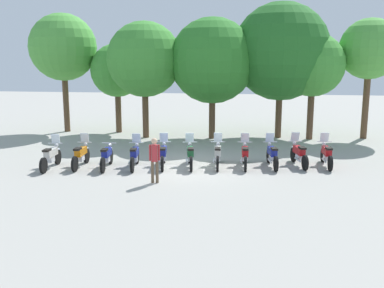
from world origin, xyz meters
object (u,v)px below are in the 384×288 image
(tree_0, at_px, (63,48))
(motorcycle_1, at_px, (81,155))
(motorcycle_3, at_px, (135,156))
(motorcycle_8, at_px, (272,155))
(motorcycle_2, at_px, (107,156))
(motorcycle_0, at_px, (51,156))
(tree_1, at_px, (117,71))
(tree_3, at_px, (213,61))
(tree_4, at_px, (281,52))
(motorcycle_9, at_px, (299,154))
(motorcycle_10, at_px, (326,154))
(person_0, at_px, (155,157))
(tree_5, at_px, (313,65))
(motorcycle_5, at_px, (190,155))
(tree_6, at_px, (370,49))
(motorcycle_7, at_px, (245,155))
(tree_2, at_px, (144,60))
(motorcycle_6, at_px, (218,155))
(motorcycle_4, at_px, (163,155))

(tree_0, bearing_deg, motorcycle_1, -62.92)
(motorcycle_3, distance_m, tree_0, 11.90)
(motorcycle_8, distance_m, tree_0, 15.38)
(tree_0, bearing_deg, motorcycle_2, -57.41)
(motorcycle_0, bearing_deg, tree_1, -4.14)
(tree_3, relative_size, tree_4, 0.89)
(motorcycle_2, distance_m, motorcycle_8, 6.99)
(motorcycle_8, relative_size, motorcycle_9, 1.01)
(motorcycle_10, bearing_deg, person_0, 115.39)
(tree_5, bearing_deg, motorcycle_9, -100.26)
(motorcycle_0, distance_m, motorcycle_3, 3.49)
(motorcycle_0, relative_size, tree_3, 0.32)
(motorcycle_0, distance_m, motorcycle_5, 5.83)
(motorcycle_0, xyz_separation_m, motorcycle_2, (2.29, 0.38, -0.01))
(tree_0, relative_size, tree_1, 1.33)
(motorcycle_8, bearing_deg, tree_4, -13.74)
(tree_5, bearing_deg, motorcycle_2, -138.33)
(tree_3, height_order, tree_6, tree_3)
(motorcycle_7, bearing_deg, tree_6, -43.20)
(motorcycle_9, distance_m, tree_1, 13.14)
(motorcycle_3, height_order, motorcycle_7, same)
(tree_0, bearing_deg, tree_2, -14.36)
(motorcycle_0, relative_size, tree_5, 0.37)
(tree_1, bearing_deg, tree_4, -2.81)
(motorcycle_7, bearing_deg, tree_3, 14.14)
(motorcycle_7, distance_m, motorcycle_8, 1.16)
(motorcycle_7, bearing_deg, tree_4, -16.16)
(motorcycle_6, height_order, motorcycle_7, same)
(motorcycle_1, xyz_separation_m, motorcycle_8, (8.02, 1.20, 0.00))
(motorcycle_5, height_order, tree_3, tree_3)
(person_0, bearing_deg, motorcycle_1, 49.21)
(motorcycle_5, distance_m, tree_2, 8.60)
(motorcycle_1, distance_m, person_0, 4.17)
(tree_2, bearing_deg, motorcycle_0, -105.12)
(motorcycle_10, distance_m, tree_4, 8.34)
(motorcycle_7, bearing_deg, motorcycle_6, 92.16)
(motorcycle_2, distance_m, person_0, 3.19)
(motorcycle_0, relative_size, tree_1, 0.40)
(motorcycle_9, relative_size, tree_4, 0.28)
(motorcycle_3, xyz_separation_m, tree_0, (-6.79, 8.58, 4.68))
(tree_1, distance_m, tree_2, 2.73)
(motorcycle_4, relative_size, motorcycle_10, 0.99)
(person_0, relative_size, tree_1, 0.31)
(motorcycle_0, height_order, tree_4, tree_4)
(motorcycle_10, xyz_separation_m, tree_2, (-9.36, 5.78, 3.97))
(motorcycle_8, bearing_deg, motorcycle_0, 90.83)
(tree_2, xyz_separation_m, tree_5, (9.40, 0.77, -0.31))
(motorcycle_3, height_order, tree_2, tree_2)
(motorcycle_9, relative_size, tree_3, 0.32)
(motorcycle_0, xyz_separation_m, motorcycle_6, (6.88, 1.33, 0.00))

